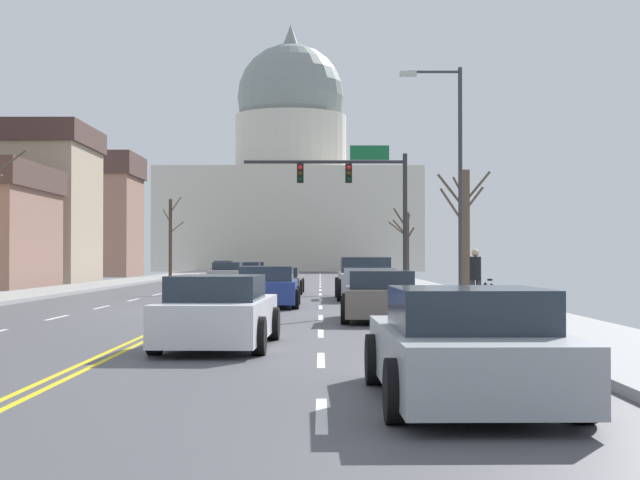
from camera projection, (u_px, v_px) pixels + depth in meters
ground at (202, 310)px, 28.69m from camera, size 20.00×180.00×0.20m
signal_gantry at (358, 186)px, 46.25m from camera, size 7.91×0.41×6.87m
street_lamp_right at (451, 163)px, 32.14m from camera, size 2.10×0.24×7.85m
capitol_building at (289, 187)px, 113.44m from camera, size 29.69×19.83×29.26m
sedan_near_00 at (278, 281)px, 42.06m from camera, size 2.13×4.65×1.14m
pickup_truck_near_01 at (364, 280)px, 36.64m from camera, size 2.34×5.48×1.60m
sedan_near_02 at (266, 288)px, 30.86m from camera, size 2.10×4.64×1.32m
sedan_near_03 at (379, 297)px, 24.16m from camera, size 2.10×4.31×1.27m
sedan_near_04 at (217, 313)px, 17.14m from camera, size 2.06×4.74×1.29m
sedan_near_05 at (464, 349)px, 10.66m from camera, size 2.09×4.63×1.28m
sedan_oncoming_00 at (225, 274)px, 55.97m from camera, size 2.05×4.36×1.29m
sedan_oncoming_01 at (247, 271)px, 68.80m from camera, size 2.06×4.30×1.21m
sedan_oncoming_02 at (252, 270)px, 77.74m from camera, size 2.12×4.51×1.19m
sedan_oncoming_03 at (222, 268)px, 86.27m from camera, size 2.05×4.56×1.26m
flank_building_00 at (63, 215)px, 78.05m from camera, size 12.06×7.69×9.95m
flank_building_01 at (2, 204)px, 60.03m from camera, size 10.95×8.59×9.80m
bare_tree_00 at (463, 230)px, 36.19m from camera, size 1.97×1.16×4.77m
bare_tree_01 at (169, 235)px, 73.75m from camera, size 1.52×1.64×6.13m
bare_tree_02 at (405, 242)px, 60.42m from camera, size 1.54×2.55×4.60m
pedestrian_00 at (473, 275)px, 28.34m from camera, size 0.35×0.34×1.70m
bicycle_parked at (487, 294)px, 28.83m from camera, size 0.12×1.77×0.85m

